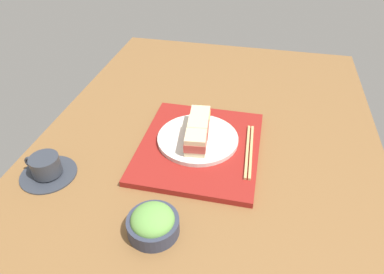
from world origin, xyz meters
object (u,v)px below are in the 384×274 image
object	(u,v)px
salad_bowl	(153,223)
coffee_cup	(46,168)
sandwich_middle	(198,129)
sandwich_near	(196,142)
chopsticks_pair	(249,151)
sandwich_plate	(198,139)
sandwich_far	(200,118)

from	to	relation	value
salad_bowl	coffee_cup	distance (cm)	34.41
sandwich_middle	coffee_cup	xyz separation A→B (cm)	(-20.67, 35.86, -3.36)
coffee_cup	salad_bowl	bearing A→B (deg)	-109.12
sandwich_near	chopsticks_pair	xyz separation A→B (cm)	(4.10, -14.33, -3.58)
sandwich_plate	sandwich_middle	bearing A→B (deg)	-56.31
sandwich_far	sandwich_near	bearing A→B (deg)	-174.31
sandwich_far	chopsticks_pair	bearing A→B (deg)	-116.76
sandwich_middle	salad_bowl	bearing A→B (deg)	174.01
sandwich_middle	chopsticks_pair	world-z (taller)	sandwich_middle
sandwich_near	coffee_cup	world-z (taller)	sandwich_near
sandwich_near	chopsticks_pair	bearing A→B (deg)	-74.04
sandwich_middle	chopsticks_pair	size ratio (longest dim) A/B	0.32
sandwich_plate	sandwich_far	size ratio (longest dim) A/B	3.32
sandwich_far	salad_bowl	world-z (taller)	sandwich_far
sandwich_far	salad_bowl	xyz separation A→B (cm)	(-37.90, 2.76, -2.57)
sandwich_plate	sandwich_near	distance (cm)	6.84
chopsticks_pair	sandwich_near	bearing A→B (deg)	105.96
sandwich_near	sandwich_middle	xyz separation A→B (cm)	(5.96, 0.59, 0.10)
sandwich_plate	coffee_cup	world-z (taller)	coffee_cup
sandwich_middle	coffee_cup	world-z (taller)	sandwich_middle
sandwich_plate	sandwich_far	xyz separation A→B (cm)	(5.96, 0.59, 3.09)
sandwich_near	coffee_cup	distance (cm)	39.44
sandwich_plate	chopsticks_pair	distance (cm)	15.04
sandwich_plate	chopsticks_pair	world-z (taller)	sandwich_plate
sandwich_far	coffee_cup	size ratio (longest dim) A/B	0.48
sandwich_middle	salad_bowl	size ratio (longest dim) A/B	0.63
salad_bowl	coffee_cup	bearing A→B (deg)	70.88
sandwich_plate	salad_bowl	bearing A→B (deg)	174.01
sandwich_near	salad_bowl	distance (cm)	26.42
chopsticks_pair	sandwich_plate	bearing A→B (deg)	82.89
chopsticks_pair	coffee_cup	size ratio (longest dim) A/B	1.57
sandwich_near	salad_bowl	size ratio (longest dim) A/B	0.61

